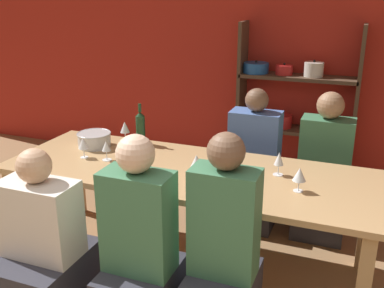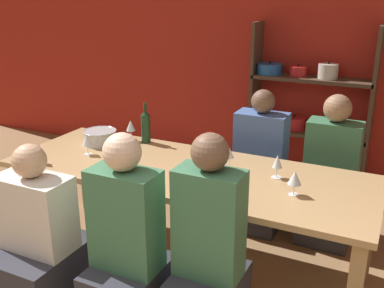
% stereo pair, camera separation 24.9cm
% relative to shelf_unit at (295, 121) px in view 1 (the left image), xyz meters
% --- Properties ---
extents(wall_back_red, '(8.80, 0.06, 2.70)m').
position_rel_shelf_unit_xyz_m(wall_back_red, '(-0.34, 0.20, 0.69)').
color(wall_back_red, red).
rests_on(wall_back_red, ground_plane).
extents(shelf_unit, '(1.18, 0.30, 1.64)m').
position_rel_shelf_unit_xyz_m(shelf_unit, '(0.00, 0.00, 0.00)').
color(shelf_unit, '#4C3828').
rests_on(shelf_unit, ground_plane).
extents(dining_table, '(2.58, 0.94, 0.75)m').
position_rel_shelf_unit_xyz_m(dining_table, '(-0.47, -1.81, 0.01)').
color(dining_table, tan).
rests_on(dining_table, ground_plane).
extents(mixing_bowl, '(0.27, 0.27, 0.11)m').
position_rel_shelf_unit_xyz_m(mixing_bowl, '(-1.33, -1.64, 0.16)').
color(mixing_bowl, '#B7BABC').
rests_on(mixing_bowl, dining_table).
extents(wine_bottle_green, '(0.07, 0.07, 0.33)m').
position_rel_shelf_unit_xyz_m(wine_bottle_green, '(-1.01, -1.44, 0.23)').
color(wine_bottle_green, '#19381E').
rests_on(wine_bottle_green, dining_table).
extents(wine_glass_empty_a, '(0.08, 0.08, 0.15)m').
position_rel_shelf_unit_xyz_m(wine_glass_empty_a, '(-0.35, -1.92, 0.20)').
color(wine_glass_empty_a, white).
rests_on(wine_glass_empty_a, dining_table).
extents(wine_glass_empty_b, '(0.08, 0.08, 0.18)m').
position_rel_shelf_unit_xyz_m(wine_glass_empty_b, '(-1.15, -1.46, 0.22)').
color(wine_glass_empty_b, white).
rests_on(wine_glass_empty_b, dining_table).
extents(wine_glass_red_a, '(0.07, 0.07, 0.16)m').
position_rel_shelf_unit_xyz_m(wine_glass_red_a, '(0.15, -1.69, 0.20)').
color(wine_glass_red_a, white).
rests_on(wine_glass_red_a, dining_table).
extents(wine_glass_red_b, '(0.07, 0.07, 0.15)m').
position_rel_shelf_unit_xyz_m(wine_glass_red_b, '(-1.45, -2.18, 0.20)').
color(wine_glass_red_b, white).
rests_on(wine_glass_red_b, dining_table).
extents(wine_glass_white_a, '(0.08, 0.08, 0.16)m').
position_rel_shelf_unit_xyz_m(wine_glass_white_a, '(0.31, -1.91, 0.20)').
color(wine_glass_white_a, white).
rests_on(wine_glass_white_a, dining_table).
extents(wine_glass_red_c, '(0.08, 0.08, 0.16)m').
position_rel_shelf_unit_xyz_m(wine_glass_red_c, '(-1.26, -1.88, 0.20)').
color(wine_glass_red_c, white).
rests_on(wine_glass_red_c, dining_table).
extents(wine_glass_white_b, '(0.07, 0.07, 0.16)m').
position_rel_shelf_unit_xyz_m(wine_glass_white_b, '(-0.19, -1.70, 0.21)').
color(wine_glass_white_b, white).
rests_on(wine_glass_white_b, dining_table).
extents(wine_glass_white_c, '(0.07, 0.07, 0.15)m').
position_rel_shelf_unit_xyz_m(wine_glass_white_c, '(-1.07, -1.87, 0.20)').
color(wine_glass_white_c, white).
rests_on(wine_glass_white_c, dining_table).
extents(wine_glass_red_d, '(0.08, 0.08, 0.16)m').
position_rel_shelf_unit_xyz_m(wine_glass_red_d, '(-0.14, -2.15, 0.21)').
color(wine_glass_red_d, white).
rests_on(wine_glass_red_d, dining_table).
extents(person_near_a, '(0.45, 0.57, 1.10)m').
position_rel_shelf_unit_xyz_m(person_near_a, '(-1.05, -2.65, -0.27)').
color(person_near_a, '#2D2D38').
rests_on(person_near_a, ground_plane).
extents(person_far_a, '(0.42, 0.52, 1.18)m').
position_rel_shelf_unit_xyz_m(person_far_a, '(-0.17, -1.01, -0.23)').
color(person_far_a, '#2D2D38').
rests_on(person_far_a, ground_plane).
extents(person_near_b, '(0.35, 0.44, 1.28)m').
position_rel_shelf_unit_xyz_m(person_near_b, '(0.03, -2.53, -0.18)').
color(person_near_b, '#2D2D38').
rests_on(person_near_b, ground_plane).
extents(person_far_b, '(0.41, 0.51, 1.19)m').
position_rel_shelf_unit_xyz_m(person_far_b, '(0.40, -0.98, -0.22)').
color(person_far_b, '#2D2D38').
rests_on(person_far_b, ground_plane).
extents(person_near_c, '(0.38, 0.48, 1.25)m').
position_rel_shelf_unit_xyz_m(person_near_c, '(-0.42, -2.62, -0.19)').
color(person_near_c, '#2D2D38').
rests_on(person_near_c, ground_plane).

